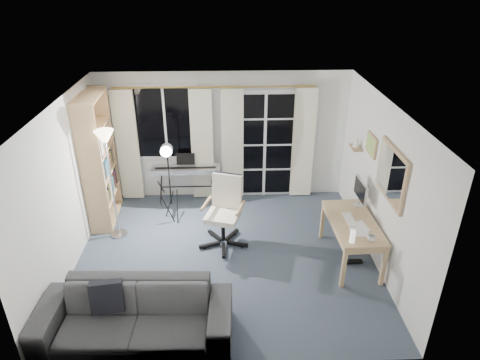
% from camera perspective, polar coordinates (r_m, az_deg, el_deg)
% --- Properties ---
extents(floor, '(4.50, 4.00, 0.02)m').
position_cam_1_polar(floor, '(6.72, -1.92, -10.20)').
color(floor, '#3B4655').
rests_on(floor, ground).
extents(window, '(1.20, 0.08, 1.40)m').
position_cam_1_polar(window, '(7.83, -9.95, 7.59)').
color(window, white).
rests_on(window, floor).
extents(french_door, '(1.32, 0.09, 2.11)m').
position_cam_1_polar(french_door, '(7.96, 3.30, 4.62)').
color(french_door, white).
rests_on(french_door, floor).
extents(curtains, '(3.60, 0.07, 2.13)m').
position_cam_1_polar(curtains, '(7.82, -3.14, 4.74)').
color(curtains, gold).
rests_on(curtains, floor).
extents(bookshelf, '(0.41, 1.06, 2.24)m').
position_cam_1_polar(bookshelf, '(7.51, -18.59, 2.05)').
color(bookshelf, tan).
rests_on(bookshelf, floor).
extents(torchiere_lamp, '(0.38, 0.38, 1.84)m').
position_cam_1_polar(torchiere_lamp, '(6.78, -17.33, 3.45)').
color(torchiere_lamp, '#B2B2B7').
rests_on(torchiere_lamp, floor).
extents(keyboard_piano, '(1.24, 0.60, 0.89)m').
position_cam_1_polar(keyboard_piano, '(7.85, -7.24, 1.33)').
color(keyboard_piano, black).
rests_on(keyboard_piano, floor).
extents(studio_light, '(0.26, 0.30, 1.49)m').
position_cam_1_polar(studio_light, '(7.06, -9.67, 2.73)').
color(studio_light, black).
rests_on(studio_light, floor).
extents(office_chair, '(0.79, 0.79, 1.14)m').
position_cam_1_polar(office_chair, '(6.71, -1.98, -3.27)').
color(office_chair, black).
rests_on(office_chair, floor).
extents(desk, '(0.68, 1.30, 0.68)m').
position_cam_1_polar(desk, '(6.53, 14.83, -5.96)').
color(desk, '#A78056').
rests_on(desk, floor).
extents(monitor, '(0.17, 0.49, 0.43)m').
position_cam_1_polar(monitor, '(6.79, 15.76, -1.39)').
color(monitor, silver).
rests_on(monitor, desk).
extents(desk_clutter, '(0.39, 0.78, 0.86)m').
position_cam_1_polar(desk_clutter, '(6.37, 14.81, -7.53)').
color(desk_clutter, white).
rests_on(desk_clutter, desk).
extents(mug, '(0.11, 0.09, 0.11)m').
position_cam_1_polar(mug, '(6.09, 17.13, -7.35)').
color(mug, silver).
rests_on(mug, desk).
extents(wall_mirror, '(0.04, 0.94, 0.74)m').
position_cam_1_polar(wall_mirror, '(6.01, 19.55, 0.72)').
color(wall_mirror, tan).
rests_on(wall_mirror, floor).
extents(framed_print, '(0.03, 0.42, 0.32)m').
position_cam_1_polar(framed_print, '(6.76, 17.13, 4.49)').
color(framed_print, tan).
rests_on(framed_print, floor).
extents(wall_shelf, '(0.16, 0.30, 0.18)m').
position_cam_1_polar(wall_shelf, '(7.25, 15.24, 4.63)').
color(wall_shelf, tan).
rests_on(wall_shelf, floor).
extents(sofa, '(2.32, 0.76, 0.90)m').
position_cam_1_polar(sofa, '(5.36, -14.07, -16.29)').
color(sofa, '#2C2C2E').
rests_on(sofa, floor).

